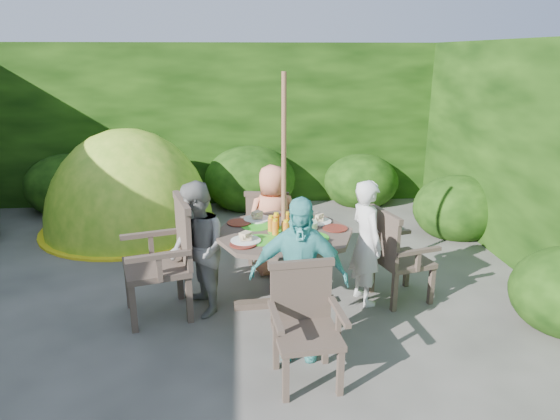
{
  "coord_description": "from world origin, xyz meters",
  "views": [
    {
      "loc": [
        0.42,
        -4.37,
        2.35
      ],
      "look_at": [
        0.82,
        0.36,
        0.85
      ],
      "focal_mm": 32.0,
      "sensor_mm": 36.0,
      "label": 1
    }
  ],
  "objects": [
    {
      "name": "garden_chair_front",
      "position": [
        0.88,
        -1.14,
        0.45
      ],
      "size": [
        0.55,
        0.5,
        0.85
      ],
      "rotation": [
        0.0,
        0.0,
        0.1
      ],
      "color": "#3B2F26",
      "rests_on": "ground"
    },
    {
      "name": "garden_chair_right",
      "position": [
        1.92,
        0.01,
        0.48
      ],
      "size": [
        0.6,
        0.64,
        0.9
      ],
      "rotation": [
        0.0,
        0.0,
        1.84
      ],
      "color": "#3B2F26",
      "rests_on": "ground"
    },
    {
      "name": "child_right",
      "position": [
        1.62,
        0.01,
        0.61
      ],
      "size": [
        0.4,
        0.51,
        1.23
      ],
      "primitive_type": "imported",
      "rotation": [
        0.0,
        0.0,
        1.83
      ],
      "color": "silver",
      "rests_on": "ground"
    },
    {
      "name": "child_front",
      "position": [
        0.87,
        -0.83,
        0.67
      ],
      "size": [
        0.83,
        0.47,
        1.33
      ],
      "primitive_type": "imported",
      "rotation": [
        0.0,
        0.0,
        -0.2
      ],
      "color": "#4DB5B0",
      "rests_on": "ground"
    },
    {
      "name": "dome_tent",
      "position": [
        -1.1,
        2.38,
        0.0
      ],
      "size": [
        2.77,
        2.77,
        2.78
      ],
      "rotation": [
        0.0,
        0.0,
        -0.25
      ],
      "color": "#6FB021",
      "rests_on": "ground"
    },
    {
      "name": "garden_chair_left",
      "position": [
        -0.27,
        -0.07,
        0.56
      ],
      "size": [
        0.71,
        0.76,
        1.06
      ],
      "rotation": [
        0.0,
        0.0,
        -1.29
      ],
      "color": "#3B2F26",
      "rests_on": "ground"
    },
    {
      "name": "child_back",
      "position": [
        0.78,
        0.76,
        0.61
      ],
      "size": [
        0.66,
        0.5,
        1.22
      ],
      "primitive_type": "imported",
      "rotation": [
        0.0,
        0.0,
        3.35
      ],
      "color": "#EE8C62",
      "rests_on": "ground"
    },
    {
      "name": "patio_table",
      "position": [
        0.83,
        -0.03,
        0.65
      ],
      "size": [
        1.39,
        1.39,
        0.92
      ],
      "rotation": [
        0.0,
        0.0,
        0.05
      ],
      "color": "#3B2F26",
      "rests_on": "ground"
    },
    {
      "name": "garden_chair_back",
      "position": [
        0.75,
        1.07,
        0.45
      ],
      "size": [
        0.58,
        0.53,
        0.85
      ],
      "rotation": [
        0.0,
        0.0,
        2.97
      ],
      "color": "#3B2F26",
      "rests_on": "ground"
    },
    {
      "name": "child_left",
      "position": [
        0.02,
        -0.08,
        0.63
      ],
      "size": [
        0.67,
        0.75,
        1.26
      ],
      "primitive_type": "imported",
      "rotation": [
        0.0,
        0.0,
        -1.18
      ],
      "color": "gray",
      "rests_on": "ground"
    },
    {
      "name": "ground",
      "position": [
        0.0,
        0.0,
        0.0
      ],
      "size": [
        60.0,
        60.0,
        0.0
      ],
      "primitive_type": "plane",
      "color": "#46443F",
      "rests_on": "ground"
    },
    {
      "name": "hedge_enclosure",
      "position": [
        0.0,
        1.33,
        1.25
      ],
      "size": [
        9.0,
        9.0,
        2.5
      ],
      "color": "black",
      "rests_on": "ground"
    },
    {
      "name": "parasol_pole",
      "position": [
        0.82,
        -0.04,
        1.1
      ],
      "size": [
        0.05,
        0.05,
        2.2
      ],
      "primitive_type": "cylinder",
      "rotation": [
        0.0,
        0.0,
        0.05
      ],
      "color": "brown",
      "rests_on": "ground"
    }
  ]
}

